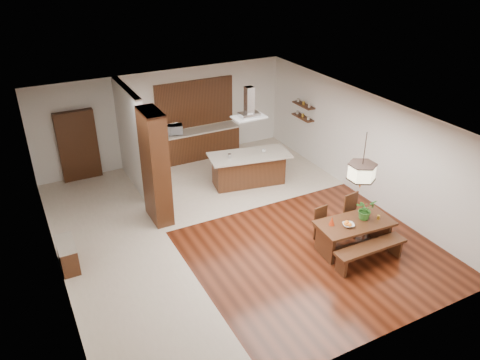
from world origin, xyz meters
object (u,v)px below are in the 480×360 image
fruit_bowl (348,225)px  kitchen_island (249,168)px  hallway_console (68,255)px  dining_bench (370,255)px  foliage_plant (365,209)px  microwave (174,130)px  dining_table (354,229)px  range_hood (249,103)px  island_cup (264,151)px  pendant_lantern (363,161)px  dining_chair_left (325,226)px  dining_chair_right (356,215)px

fruit_bowl → kitchen_island: size_ratio=0.10×
hallway_console → dining_bench: size_ratio=0.50×
foliage_plant → microwave: size_ratio=0.91×
dining_table → dining_bench: size_ratio=1.03×
foliage_plant → range_hood: 4.28m
hallway_console → island_cup: size_ratio=7.75×
kitchen_island → hallway_console: bearing=-152.7°
range_hood → kitchen_island: bearing=-90.0°
dining_table → pendant_lantern: (0.00, 0.00, 1.71)m
foliage_plant → kitchen_island: foliage_plant is taller
hallway_console → fruit_bowl: (5.69, -2.39, 0.44)m
dining_bench → foliage_plant: foliage_plant is taller
hallway_console → dining_chair_left: 5.81m
pendant_lantern → dining_bench: bearing=-94.3°
dining_chair_left → microwave: (-1.55, 5.79, 0.67)m
microwave → foliage_plant: bearing=-56.0°
pendant_lantern → range_hood: bearing=98.5°
foliage_plant → fruit_bowl: foliage_plant is taller
fruit_bowl → range_hood: bearing=95.0°
dining_chair_right → fruit_bowl: 0.94m
dining_bench → dining_table: bearing=85.7°
island_cup → microwave: microwave is taller
island_cup → kitchen_island: bearing=165.2°
island_cup → dining_chair_right: bearing=-79.1°
foliage_plant → dining_bench: bearing=-116.5°
fruit_bowl → island_cup: 3.90m
dining_chair_right → island_cup: bearing=93.3°
dining_chair_left → fruit_bowl: size_ratio=3.34×
dining_table → dining_bench: (-0.05, -0.63, -0.29)m
kitchen_island → island_cup: (0.43, -0.11, 0.51)m
dining_table → pendant_lantern: size_ratio=1.37×
kitchen_island → island_cup: bearing=-4.3°
hallway_console → fruit_bowl: 6.18m
hallway_console → island_cup: (5.76, 1.50, 0.68)m
dining_table → dining_bench: 0.69m
dining_table → dining_chair_right: (0.47, 0.50, -0.03)m
hallway_console → dining_chair_right: (6.40, -1.83, 0.19)m
pendant_lantern → kitchen_island: 4.35m
kitchen_island → dining_chair_right: bearing=-62.3°
microwave → kitchen_island: bearing=-46.1°
dining_bench → island_cup: island_cup is taller
microwave → range_hood: bearing=-46.1°
dining_bench → foliage_plant: bearing=63.5°
dining_bench → microwave: 7.28m
foliage_plant → fruit_bowl: 0.57m
microwave → fruit_bowl: bearing=-60.6°
dining_table → range_hood: (-0.59, 3.94, 1.93)m
dining_chair_left → microwave: size_ratio=1.59×
dining_chair_right → fruit_bowl: dining_chair_right is taller
hallway_console → island_cup: island_cup is taller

